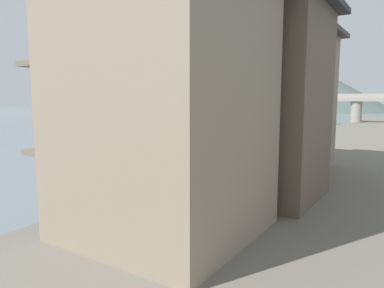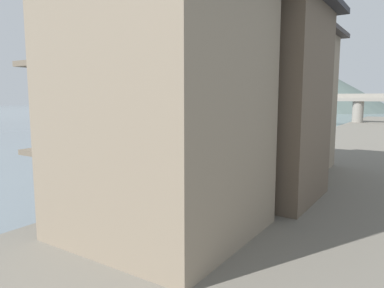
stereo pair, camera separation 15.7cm
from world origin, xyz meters
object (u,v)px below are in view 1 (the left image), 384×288
object	(u,v)px
boat_midriver_upstream	(291,138)
stone_bridge	(313,105)
boat_midriver_drifting	(212,164)
house_waterfront_nearest	(165,95)
boat_moored_second	(126,164)
boat_moored_far	(322,128)
house_waterfront_tall	(282,96)
house_waterfront_second	(249,96)
boat_moored_third	(254,150)
boat_moored_nearest	(221,135)

from	to	relation	value
boat_midriver_upstream	stone_bridge	size ratio (longest dim) A/B	0.21
boat_midriver_drifting	house_waterfront_nearest	xyz separation A→B (m)	(5.91, -13.34, 4.85)
boat_moored_second	stone_bridge	bearing A→B (deg)	89.44
boat_moored_far	house_waterfront_tall	distance (m)	37.41
boat_midriver_upstream	house_waterfront_second	size ratio (longest dim) A/B	0.60
boat_midriver_drifting	house_waterfront_nearest	size ratio (longest dim) A/B	0.45
boat_moored_second	stone_bridge	world-z (taller)	stone_bridge
house_waterfront_nearest	house_waterfront_tall	size ratio (longest dim) A/B	1.00
boat_moored_third	stone_bridge	bearing A→B (deg)	96.42
boat_moored_nearest	house_waterfront_nearest	distance (m)	34.78
house_waterfront_nearest	boat_moored_third	bearing A→B (deg)	106.06
boat_moored_nearest	boat_midriver_upstream	xyz separation A→B (m)	(8.43, 2.03, -0.12)
boat_moored_second	boat_moored_third	world-z (taller)	boat_moored_second
boat_midriver_upstream	house_waterfront_second	distance (m)	28.75
boat_moored_nearest	house_waterfront_second	world-z (taller)	house_waterfront_second
boat_moored_nearest	house_waterfront_tall	bearing A→B (deg)	-53.38
boat_moored_far	house_waterfront_tall	xyz separation A→B (m)	(5.97, -36.62, 4.79)
boat_moored_second	house_waterfront_nearest	distance (m)	15.15
boat_moored_third	house_waterfront_tall	distance (m)	12.56
house_waterfront_second	boat_moored_far	bearing A→B (deg)	98.72
boat_moored_second	boat_moored_far	size ratio (longest dim) A/B	0.83
boat_moored_second	stone_bridge	distance (m)	48.59
boat_moored_third	boat_moored_nearest	bearing A→B (deg)	131.83
house_waterfront_tall	stone_bridge	bearing A→B (deg)	102.20
house_waterfront_tall	boat_moored_second	bearing A→B (deg)	-169.12
boat_moored_third	boat_midriver_upstream	size ratio (longest dim) A/B	1.00
boat_moored_far	house_waterfront_tall	world-z (taller)	house_waterfront_tall
boat_moored_far	boat_midriver_upstream	world-z (taller)	boat_moored_far
boat_moored_far	stone_bridge	world-z (taller)	stone_bridge
boat_moored_second	boat_midriver_drifting	size ratio (longest dim) A/B	1.13
boat_moored_far	house_waterfront_nearest	bearing A→B (deg)	-82.64
stone_bridge	boat_moored_nearest	bearing A→B (deg)	-99.53
boat_moored_far	boat_midriver_drifting	distance (m)	34.82
house_waterfront_second	boat_moored_nearest	bearing A→B (deg)	120.64
boat_midriver_upstream	house_waterfront_nearest	distance (m)	34.10
boat_moored_far	house_waterfront_second	world-z (taller)	house_waterfront_second
boat_moored_third	house_waterfront_second	size ratio (longest dim) A/B	0.60
boat_midriver_drifting	boat_midriver_upstream	size ratio (longest dim) A/B	0.74
boat_midriver_upstream	boat_midriver_drifting	bearing A→B (deg)	-88.67
house_waterfront_tall	boat_midriver_upstream	bearing A→B (deg)	105.81
stone_bridge	house_waterfront_tall	bearing A→B (deg)	-77.80
boat_midriver_upstream	boat_moored_nearest	bearing A→B (deg)	-166.48
house_waterfront_nearest	house_waterfront_second	world-z (taller)	same
boat_moored_second	boat_moored_far	xyz separation A→B (m)	(4.54, 38.64, 0.01)
boat_midriver_upstream	house_waterfront_tall	size ratio (longest dim) A/B	0.60
boat_midriver_upstream	stone_bridge	xyz separation A→B (m)	(-3.92, 24.84, 3.54)
boat_moored_nearest	stone_bridge	bearing A→B (deg)	80.47
boat_midriver_upstream	house_waterfront_second	bearing A→B (deg)	-76.38
boat_midriver_drifting	boat_midriver_upstream	bearing A→B (deg)	91.33
house_waterfront_nearest	stone_bridge	world-z (taller)	house_waterfront_nearest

